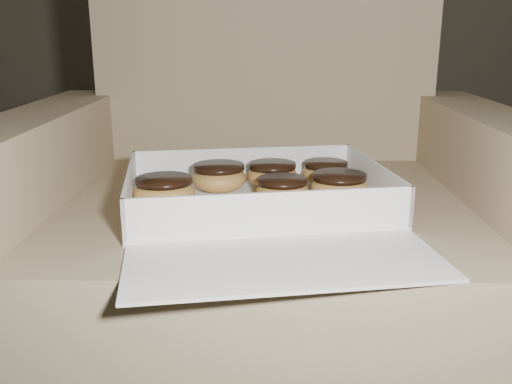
{
  "coord_description": "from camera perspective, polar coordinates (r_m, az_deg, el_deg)",
  "views": [
    {
      "loc": [
        0.47,
        -0.56,
        0.77
      ],
      "look_at": [
        0.46,
        0.41,
        0.49
      ],
      "focal_mm": 40.0,
      "sensor_mm": 36.0,
      "label": 1
    }
  ],
  "objects": [
    {
      "name": "donut_f",
      "position": [
        1.0,
        2.63,
        0.21
      ],
      "size": [
        0.09,
        0.09,
        0.05
      ],
      "color": "gold",
      "rests_on": "bakery_box"
    },
    {
      "name": "crumb_a",
      "position": [
        0.95,
        4.6,
        -2.16
      ],
      "size": [
        0.01,
        0.01,
        0.0
      ],
      "primitive_type": "ellipsoid",
      "color": "black",
      "rests_on": "bakery_box"
    },
    {
      "name": "crumb_c",
      "position": [
        0.97,
        3.88,
        -1.75
      ],
      "size": [
        0.01,
        0.01,
        0.0
      ],
      "primitive_type": "ellipsoid",
      "color": "black",
      "rests_on": "bakery_box"
    },
    {
      "name": "donut_b",
      "position": [
        1.08,
        -3.73,
        1.54
      ],
      "size": [
        0.1,
        0.1,
        0.05
      ],
      "color": "gold",
      "rests_on": "bakery_box"
    },
    {
      "name": "crumb_d",
      "position": [
        0.96,
        10.91,
        -2.22
      ],
      "size": [
        0.01,
        0.01,
        0.0
      ],
      "primitive_type": "ellipsoid",
      "color": "black",
      "rests_on": "bakery_box"
    },
    {
      "name": "crumb_b",
      "position": [
        0.93,
        11.43,
        -2.8
      ],
      "size": [
        0.01,
        0.01,
        0.0
      ],
      "primitive_type": "ellipsoid",
      "color": "black",
      "rests_on": "bakery_box"
    },
    {
      "name": "armchair",
      "position": [
        1.19,
        0.79,
        -5.78
      ],
      "size": [
        0.99,
        0.84,
        1.04
      ],
      "color": "#967E5F",
      "rests_on": "floor"
    },
    {
      "name": "donut_a",
      "position": [
        0.99,
        -9.13,
        0.1
      ],
      "size": [
        0.11,
        0.11,
        0.05
      ],
      "color": "gold",
      "rests_on": "bakery_box"
    },
    {
      "name": "donut_c",
      "position": [
        1.1,
        1.64,
        1.79
      ],
      "size": [
        0.1,
        0.1,
        0.05
      ],
      "color": "gold",
      "rests_on": "bakery_box"
    },
    {
      "name": "donut_e",
      "position": [
        1.13,
        6.96,
        1.99
      ],
      "size": [
        0.09,
        0.09,
        0.05
      ],
      "color": "gold",
      "rests_on": "bakery_box"
    },
    {
      "name": "bakery_box",
      "position": [
        0.97,
        0.64,
        -1.52
      ],
      "size": [
        0.52,
        0.58,
        0.07
      ],
      "rotation": [
        0.0,
        0.0,
        0.17
      ],
      "color": "white",
      "rests_on": "armchair"
    },
    {
      "name": "donut_d",
      "position": [
        1.02,
        8.31,
        0.55
      ],
      "size": [
        0.1,
        0.1,
        0.05
      ],
      "color": "gold",
      "rests_on": "bakery_box"
    }
  ]
}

